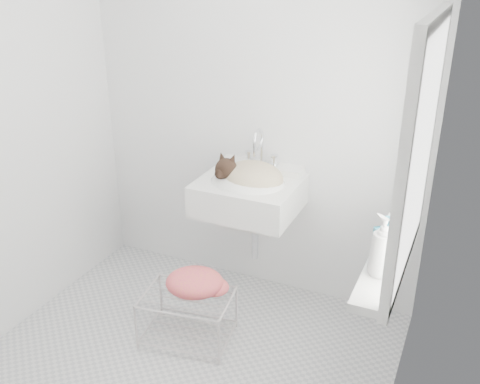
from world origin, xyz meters
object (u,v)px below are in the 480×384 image
at_px(bottle_a, 379,274).
at_px(bottle_c, 392,242).
at_px(sink, 249,180).
at_px(wire_rack, 188,316).
at_px(bottle_b, 385,260).
at_px(cat, 250,176).

relative_size(bottle_a, bottle_c, 1.54).
bearing_deg(sink, bottle_a, -38.12).
distance_m(sink, bottle_c, 1.00).
relative_size(wire_rack, bottle_b, 2.26).
bearing_deg(bottle_c, sink, 155.96).
bearing_deg(cat, bottle_b, -36.66).
bearing_deg(wire_rack, sink, 71.86).
relative_size(bottle_b, bottle_c, 1.49).
bearing_deg(bottle_c, bottle_b, -90.00).
bearing_deg(bottle_a, bottle_b, 90.00).
relative_size(cat, wire_rack, 0.82).
relative_size(sink, bottle_c, 4.03).
bearing_deg(bottle_c, cat, 156.51).
height_order(wire_rack, bottle_c, bottle_c).
relative_size(cat, bottle_b, 1.86).
relative_size(cat, bottle_a, 1.80).
xyz_separation_m(wire_rack, bottle_a, (1.08, -0.21, 0.70)).
height_order(wire_rack, bottle_b, bottle_b).
relative_size(sink, wire_rack, 1.19).
xyz_separation_m(bottle_b, bottle_c, (0.00, 0.18, 0.00)).
distance_m(sink, bottle_a, 1.16).
bearing_deg(sink, wire_rack, -108.14).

